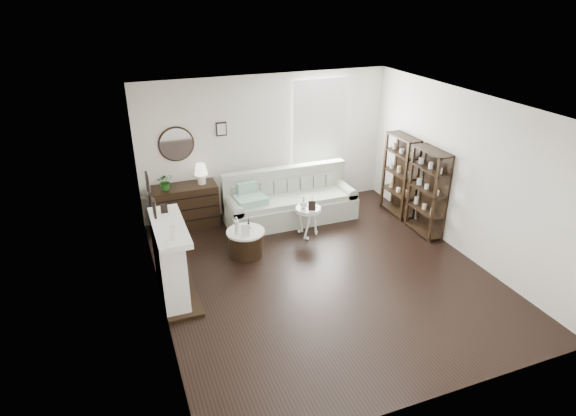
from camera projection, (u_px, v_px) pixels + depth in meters
name	position (u px, v px, depth m)	size (l,w,h in m)	color
room	(303.00, 129.00, 9.52)	(5.50, 5.50, 5.50)	black
fireplace	(171.00, 263.00, 6.95)	(0.50, 1.40, 1.84)	white
shelf_unit_far	(400.00, 175.00, 9.40)	(0.30, 0.80, 1.60)	black
shelf_unit_near	(428.00, 192.00, 8.64)	(0.30, 0.80, 1.60)	black
sofa	(289.00, 203.00, 9.37)	(2.52, 0.87, 0.98)	#A1A896
quilt	(250.00, 200.00, 8.89)	(0.55, 0.45, 0.14)	#25895C
suitcase	(339.00, 201.00, 9.81)	(0.54, 0.18, 0.36)	brown
dresser	(185.00, 206.00, 9.03)	(1.23, 0.53, 0.82)	black
table_lamp	(201.00, 174.00, 8.89)	(0.25, 0.25, 0.39)	#F4E8CE
potted_plant	(165.00, 181.00, 8.65)	(0.28, 0.25, 0.32)	#1D5317
drum_table	(246.00, 242.00, 8.15)	(0.64, 0.64, 0.45)	black
pedestal_table	(308.00, 210.00, 8.64)	(0.46, 0.46, 0.56)	white
eiffel_drum	(249.00, 223.00, 8.07)	(0.12, 0.12, 0.21)	black
bottle_drum	(237.00, 226.00, 7.88)	(0.07, 0.07, 0.32)	silver
card_frame_drum	(245.00, 230.00, 7.86)	(0.14, 0.01, 0.19)	silver
eiffel_ped	(312.00, 202.00, 8.64)	(0.10, 0.10, 0.17)	black
flask_ped	(304.00, 202.00, 8.57)	(0.12, 0.12, 0.23)	silver
card_frame_ped	(312.00, 206.00, 8.49)	(0.13, 0.01, 0.17)	black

